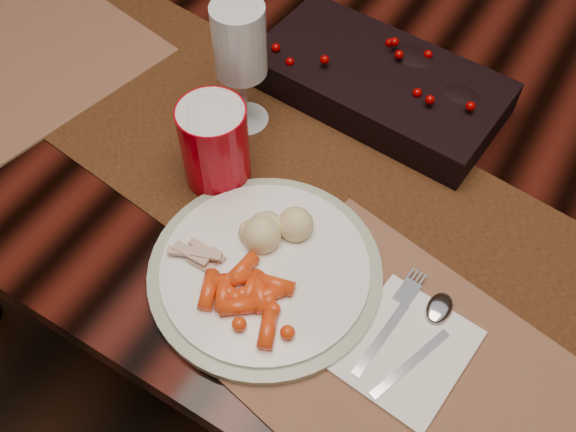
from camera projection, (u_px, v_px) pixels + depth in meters
The scene contains 15 objects.
floor at pixel (349, 341), 1.58m from camera, with size 5.00×5.00×0.00m, color black.
dining_table at pixel (363, 261), 1.28m from camera, with size 1.80×1.00×0.75m, color black.
table_runner at pixel (308, 185), 0.91m from camera, with size 1.73×0.36×0.00m, color black.
centerpiece at pixel (379, 78), 0.98m from camera, with size 0.38×0.19×0.08m, color black, non-canonical shape.
placemat_main at pixel (404, 372), 0.75m from camera, with size 0.42×0.31×0.00m, color #976841.
placemat_second at pixel (8, 37), 1.09m from camera, with size 0.48×0.35×0.00m, color brown.
dinner_plate at pixel (265, 271), 0.81m from camera, with size 0.30×0.30×0.02m, color white.
baby_carrots at pixel (244, 299), 0.77m from camera, with size 0.11×0.09×0.02m, color red, non-canonical shape.
mashed_potatoes at pixel (275, 222), 0.82m from camera, with size 0.08×0.07×0.05m, color #CCB97E, non-canonical shape.
turkey_shreds at pixel (201, 253), 0.81m from camera, with size 0.07×0.06×0.02m, color beige, non-canonical shape.
napkin at pixel (406, 349), 0.76m from camera, with size 0.13×0.15×0.01m, color white.
fork at pixel (388, 327), 0.77m from camera, with size 0.02×0.15×0.00m, color silver, non-canonical shape.
spoon at pixel (420, 346), 0.76m from camera, with size 0.03×0.15×0.00m, color silver, non-canonical shape.
red_cup at pixel (215, 145), 0.86m from camera, with size 0.09×0.09×0.13m, color #A6000E.
wine_glass at pixel (242, 69), 0.90m from camera, with size 0.07×0.07×0.21m, color white, non-canonical shape.
Camera 1 is at (0.22, -0.65, 1.46)m, focal length 40.00 mm.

